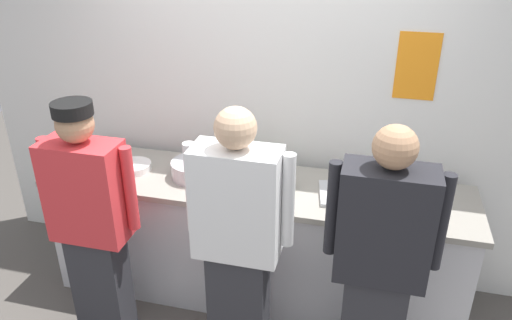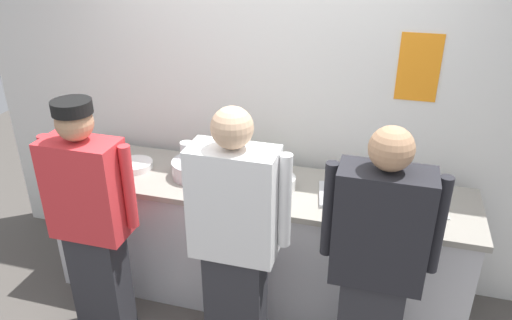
{
  "view_description": "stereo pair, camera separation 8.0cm",
  "coord_description": "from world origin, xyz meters",
  "px_view_note": "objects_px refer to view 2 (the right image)",
  "views": [
    {
      "loc": [
        0.74,
        -2.49,
        2.55
      ],
      "look_at": [
        0.01,
        0.36,
        1.1
      ],
      "focal_mm": 35.07,
      "sensor_mm": 36.0,
      "label": 1
    },
    {
      "loc": [
        0.81,
        -2.47,
        2.55
      ],
      "look_at": [
        0.01,
        0.36,
        1.1
      ],
      "focal_mm": 35.07,
      "sensor_mm": 36.0,
      "label": 2
    }
  ],
  "objects_px": {
    "chef_center": "(235,240)",
    "plate_stack_rear": "(278,183)",
    "chefs_knife": "(422,214)",
    "sheet_tray": "(358,196)",
    "mixing_bowl_steel": "(196,168)",
    "chef_near_left": "(91,220)",
    "squeeze_bottle_primary": "(250,166)",
    "squeeze_bottle_secondary": "(236,161)",
    "ramekin_orange_sauce": "(437,196)",
    "chef_far_right": "(376,265)",
    "ramekin_green_sauce": "(283,172)",
    "plate_stack_front": "(136,165)"
  },
  "relations": [
    {
      "from": "chef_far_right",
      "to": "ramekin_green_sauce",
      "type": "height_order",
      "value": "chef_far_right"
    },
    {
      "from": "ramekin_orange_sauce",
      "to": "chef_near_left",
      "type": "bearing_deg",
      "value": -159.87
    },
    {
      "from": "sheet_tray",
      "to": "ramekin_green_sauce",
      "type": "xyz_separation_m",
      "value": [
        -0.53,
        0.17,
        0.01
      ]
    },
    {
      "from": "chefs_knife",
      "to": "squeeze_bottle_primary",
      "type": "bearing_deg",
      "value": 171.75
    },
    {
      "from": "chef_far_right",
      "to": "sheet_tray",
      "type": "height_order",
      "value": "chef_far_right"
    },
    {
      "from": "sheet_tray",
      "to": "ramekin_orange_sauce",
      "type": "distance_m",
      "value": 0.49
    },
    {
      "from": "sheet_tray",
      "to": "chefs_knife",
      "type": "distance_m",
      "value": 0.41
    },
    {
      "from": "plate_stack_rear",
      "to": "mixing_bowl_steel",
      "type": "bearing_deg",
      "value": 178.03
    },
    {
      "from": "squeeze_bottle_primary",
      "to": "chefs_knife",
      "type": "height_order",
      "value": "squeeze_bottle_primary"
    },
    {
      "from": "squeeze_bottle_primary",
      "to": "squeeze_bottle_secondary",
      "type": "relative_size",
      "value": 0.95
    },
    {
      "from": "chef_near_left",
      "to": "chef_far_right",
      "type": "bearing_deg",
      "value": 0.41
    },
    {
      "from": "chef_center",
      "to": "chefs_knife",
      "type": "relative_size",
      "value": 6.18
    },
    {
      "from": "sheet_tray",
      "to": "squeeze_bottle_primary",
      "type": "xyz_separation_m",
      "value": [
        -0.74,
        0.06,
        0.08
      ]
    },
    {
      "from": "chef_near_left",
      "to": "squeeze_bottle_primary",
      "type": "distance_m",
      "value": 1.07
    },
    {
      "from": "mixing_bowl_steel",
      "to": "chefs_knife",
      "type": "distance_m",
      "value": 1.5
    },
    {
      "from": "chefs_knife",
      "to": "sheet_tray",
      "type": "bearing_deg",
      "value": 165.64
    },
    {
      "from": "squeeze_bottle_secondary",
      "to": "ramekin_green_sauce",
      "type": "xyz_separation_m",
      "value": [
        0.32,
        0.07,
        -0.08
      ]
    },
    {
      "from": "chef_center",
      "to": "squeeze_bottle_secondary",
      "type": "relative_size",
      "value": 8.29
    },
    {
      "from": "squeeze_bottle_secondary",
      "to": "ramekin_green_sauce",
      "type": "bearing_deg",
      "value": 12.49
    },
    {
      "from": "plate_stack_rear",
      "to": "ramekin_green_sauce",
      "type": "relative_size",
      "value": 2.24
    },
    {
      "from": "chef_far_right",
      "to": "sheet_tray",
      "type": "bearing_deg",
      "value": 104.38
    },
    {
      "from": "chef_center",
      "to": "plate_stack_rear",
      "type": "bearing_deg",
      "value": 80.54
    },
    {
      "from": "chef_near_left",
      "to": "ramekin_orange_sauce",
      "type": "xyz_separation_m",
      "value": [
        2.02,
        0.74,
        0.07
      ]
    },
    {
      "from": "squeeze_bottle_primary",
      "to": "ramekin_orange_sauce",
      "type": "distance_m",
      "value": 1.22
    },
    {
      "from": "chef_far_right",
      "to": "plate_stack_rear",
      "type": "relative_size",
      "value": 7.1
    },
    {
      "from": "sheet_tray",
      "to": "ramekin_orange_sauce",
      "type": "relative_size",
      "value": 5.92
    },
    {
      "from": "chef_center",
      "to": "plate_stack_rear",
      "type": "xyz_separation_m",
      "value": [
        0.1,
        0.61,
        0.07
      ]
    },
    {
      "from": "chef_far_right",
      "to": "squeeze_bottle_secondary",
      "type": "distance_m",
      "value": 1.25
    },
    {
      "from": "chef_far_right",
      "to": "ramekin_green_sauce",
      "type": "distance_m",
      "value": 1.06
    },
    {
      "from": "squeeze_bottle_primary",
      "to": "squeeze_bottle_secondary",
      "type": "bearing_deg",
      "value": 159.4
    },
    {
      "from": "mixing_bowl_steel",
      "to": "squeeze_bottle_primary",
      "type": "height_order",
      "value": "squeeze_bottle_primary"
    },
    {
      "from": "chef_near_left",
      "to": "squeeze_bottle_primary",
      "type": "relative_size",
      "value": 8.45
    },
    {
      "from": "mixing_bowl_steel",
      "to": "chefs_knife",
      "type": "relative_size",
      "value": 1.22
    },
    {
      "from": "ramekin_green_sauce",
      "to": "sheet_tray",
      "type": "bearing_deg",
      "value": -18.33
    },
    {
      "from": "chef_far_right",
      "to": "squeeze_bottle_primary",
      "type": "bearing_deg",
      "value": 142.52
    },
    {
      "from": "chef_near_left",
      "to": "mixing_bowl_steel",
      "type": "xyz_separation_m",
      "value": [
        0.44,
        0.63,
        0.1
      ]
    },
    {
      "from": "chefs_knife",
      "to": "mixing_bowl_steel",
      "type": "bearing_deg",
      "value": 176.23
    },
    {
      "from": "chef_near_left",
      "to": "squeeze_bottle_primary",
      "type": "bearing_deg",
      "value": 41.05
    },
    {
      "from": "plate_stack_rear",
      "to": "squeeze_bottle_secondary",
      "type": "height_order",
      "value": "squeeze_bottle_secondary"
    },
    {
      "from": "mixing_bowl_steel",
      "to": "squeeze_bottle_secondary",
      "type": "bearing_deg",
      "value": 22.34
    },
    {
      "from": "plate_stack_rear",
      "to": "mixing_bowl_steel",
      "type": "height_order",
      "value": "mixing_bowl_steel"
    },
    {
      "from": "chef_far_right",
      "to": "squeeze_bottle_secondary",
      "type": "xyz_separation_m",
      "value": [
        -1.01,
        0.73,
        0.13
      ]
    },
    {
      "from": "mixing_bowl_steel",
      "to": "ramekin_orange_sauce",
      "type": "xyz_separation_m",
      "value": [
        1.59,
        0.11,
        -0.03
      ]
    },
    {
      "from": "sheet_tray",
      "to": "chefs_knife",
      "type": "xyz_separation_m",
      "value": [
        0.39,
        -0.1,
        -0.01
      ]
    },
    {
      "from": "squeeze_bottle_primary",
      "to": "ramekin_green_sauce",
      "type": "bearing_deg",
      "value": 28.17
    },
    {
      "from": "chefs_knife",
      "to": "plate_stack_rear",
      "type": "bearing_deg",
      "value": 175.08
    },
    {
      "from": "squeeze_bottle_primary",
      "to": "ramekin_green_sauce",
      "type": "distance_m",
      "value": 0.25
    },
    {
      "from": "chef_near_left",
      "to": "plate_stack_front",
      "type": "height_order",
      "value": "chef_near_left"
    },
    {
      "from": "mixing_bowl_steel",
      "to": "chefs_knife",
      "type": "bearing_deg",
      "value": -3.77
    },
    {
      "from": "plate_stack_rear",
      "to": "sheet_tray",
      "type": "distance_m",
      "value": 0.52
    }
  ]
}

